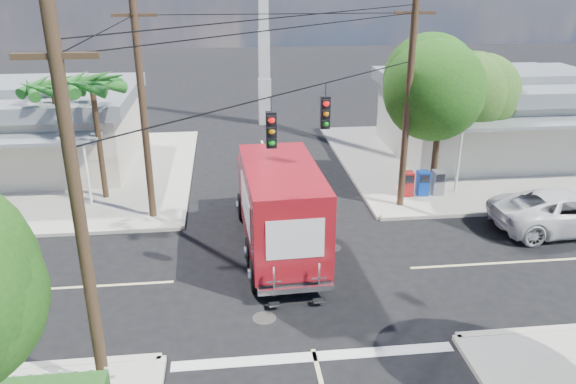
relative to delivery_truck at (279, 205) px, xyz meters
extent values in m
plane|color=black|center=(0.33, -1.93, -1.73)|extent=(120.00, 120.00, 0.00)
cube|color=#AAA59A|center=(11.33, 9.07, -1.66)|extent=(14.00, 14.00, 0.14)
cube|color=#B9B4A4|center=(4.33, 9.07, -1.66)|extent=(0.25, 14.00, 0.14)
cube|color=#B9B4A4|center=(11.33, 2.07, -1.66)|extent=(14.00, 0.25, 0.14)
cube|color=#AAA59A|center=(-10.67, 9.07, -1.66)|extent=(14.00, 14.00, 0.14)
cube|color=#B9B4A4|center=(-3.67, 9.07, -1.66)|extent=(0.25, 14.00, 0.14)
cube|color=beige|center=(0.33, 8.07, -1.72)|extent=(0.12, 12.00, 0.01)
cube|color=beige|center=(10.33, -1.93, -1.72)|extent=(12.00, 0.12, 0.01)
cube|color=silver|center=(0.33, -6.23, -1.72)|extent=(7.50, 0.40, 0.01)
cube|color=beige|center=(12.83, 10.07, 0.11)|extent=(11.00, 8.00, 3.40)
cube|color=gray|center=(12.83, 10.07, 2.16)|extent=(11.80, 8.80, 0.70)
cube|color=gray|center=(12.83, 10.07, 2.66)|extent=(6.05, 4.40, 0.50)
cube|color=gray|center=(12.83, 5.17, 1.31)|extent=(9.90, 1.80, 0.15)
cylinder|color=silver|center=(8.43, 4.37, -0.14)|extent=(0.12, 0.12, 2.90)
cube|color=beige|center=(-11.67, 10.57, 0.01)|extent=(10.00, 8.00, 3.20)
cube|color=gray|center=(-11.67, 10.57, 1.96)|extent=(10.80, 8.80, 0.70)
cube|color=gray|center=(-11.67, 10.57, 2.46)|extent=(5.50, 4.40, 0.50)
cylinder|color=silver|center=(-7.67, 4.87, -0.24)|extent=(0.12, 0.12, 2.70)
cube|color=silver|center=(0.83, 18.07, -0.23)|extent=(0.80, 0.80, 3.00)
cube|color=silver|center=(0.83, 18.07, 2.77)|extent=(0.70, 0.70, 3.00)
cube|color=silver|center=(0.83, 18.07, 5.77)|extent=(0.60, 0.60, 3.00)
cylinder|color=#422D1C|center=(7.53, 4.87, 0.46)|extent=(0.28, 0.28, 4.10)
sphere|color=#184515|center=(7.53, 4.87, 3.02)|extent=(4.10, 4.10, 4.10)
sphere|color=#184515|center=(7.13, 5.07, 3.28)|extent=(3.33, 3.33, 3.33)
sphere|color=#184515|center=(7.88, 4.57, 2.89)|extent=(3.58, 3.58, 3.58)
cylinder|color=#422D1C|center=(10.13, 7.07, 0.20)|extent=(0.28, 0.28, 3.58)
sphere|color=#2A591A|center=(10.13, 7.07, 2.44)|extent=(3.58, 3.58, 3.58)
sphere|color=#2A591A|center=(9.73, 7.27, 2.67)|extent=(2.91, 2.91, 2.91)
sphere|color=#2A591A|center=(10.48, 6.77, 2.33)|extent=(3.14, 3.14, 3.14)
cylinder|color=#422D1C|center=(-7.17, 5.57, 0.91)|extent=(0.24, 0.24, 5.00)
cone|color=#1D601C|center=(-6.27, 5.57, 3.51)|extent=(0.50, 2.06, 0.98)
cone|color=#1D601C|center=(-6.61, 6.27, 3.51)|extent=(1.92, 1.68, 0.98)
cone|color=#1D601C|center=(-7.37, 6.45, 3.51)|extent=(2.12, 0.95, 0.98)
cone|color=#1D601C|center=(-7.98, 5.96, 3.51)|extent=(1.34, 2.07, 0.98)
cone|color=#1D601C|center=(-7.98, 5.18, 3.51)|extent=(1.34, 2.07, 0.98)
cone|color=#1D601C|center=(-7.37, 4.69, 3.51)|extent=(2.12, 0.95, 0.98)
cone|color=#1D601C|center=(-6.61, 4.87, 3.51)|extent=(1.92, 1.68, 0.98)
cylinder|color=#422D1C|center=(-9.17, 7.07, 0.71)|extent=(0.24, 0.24, 4.60)
cone|color=#1D601C|center=(-8.27, 7.07, 3.11)|extent=(0.50, 2.06, 0.98)
cone|color=#1D601C|center=(-8.61, 7.77, 3.11)|extent=(1.92, 1.68, 0.98)
cone|color=#1D601C|center=(-9.37, 7.95, 3.11)|extent=(2.12, 0.95, 0.98)
cone|color=#1D601C|center=(-9.98, 7.46, 3.11)|extent=(1.34, 2.07, 0.98)
cone|color=#1D601C|center=(-9.98, 6.68, 3.11)|extent=(1.34, 2.07, 0.98)
cone|color=#1D601C|center=(-9.37, 6.19, 3.11)|extent=(2.12, 0.95, 0.98)
cone|color=#1D601C|center=(-8.61, 6.37, 3.11)|extent=(1.92, 1.68, 0.98)
cylinder|color=#473321|center=(-4.87, -7.13, 2.77)|extent=(0.28, 0.28, 9.00)
cube|color=#473321|center=(-4.87, -7.13, 6.27)|extent=(1.60, 0.12, 0.12)
cylinder|color=#473321|center=(5.53, 3.27, 2.77)|extent=(0.28, 0.28, 9.00)
cube|color=#473321|center=(5.53, 3.27, 6.27)|extent=(1.60, 0.12, 0.12)
cylinder|color=#473321|center=(-4.87, 3.27, 2.77)|extent=(0.28, 0.28, 9.00)
cube|color=#473321|center=(-4.87, 3.27, 6.27)|extent=(1.60, 0.12, 0.12)
cylinder|color=black|center=(0.33, -1.93, 4.47)|extent=(10.43, 10.43, 0.04)
cube|color=black|center=(-0.47, -2.73, 3.52)|extent=(0.30, 0.24, 1.05)
sphere|color=red|center=(-0.47, -2.87, 3.85)|extent=(0.20, 0.20, 0.20)
cube|color=black|center=(1.43, -0.83, 3.52)|extent=(0.30, 0.24, 1.05)
sphere|color=red|center=(1.43, -0.97, 3.85)|extent=(0.20, 0.20, 0.20)
cube|color=maroon|center=(6.13, 4.27, -1.04)|extent=(0.50, 0.50, 1.10)
cube|color=#0938A7|center=(6.83, 4.27, -1.04)|extent=(0.50, 0.50, 1.10)
cube|color=slate|center=(7.53, 4.27, -1.04)|extent=(0.50, 0.50, 1.10)
cube|color=black|center=(-0.01, 0.15, -1.19)|extent=(2.53, 7.67, 0.24)
cube|color=#A5131C|center=(-0.12, 3.12, -0.42)|extent=(2.40, 1.74, 2.14)
cube|color=black|center=(-0.15, 3.80, -0.03)|extent=(2.05, 0.32, 0.92)
cube|color=silver|center=(-0.16, 3.99, -1.10)|extent=(2.24, 0.20, 0.34)
cube|color=#A5131C|center=(0.03, -0.72, 0.26)|extent=(2.65, 5.73, 2.82)
cube|color=white|center=(1.26, -0.67, 0.41)|extent=(0.16, 3.50, 1.26)
cube|color=white|center=(-1.21, -0.77, 0.41)|extent=(0.16, 3.50, 1.26)
cube|color=white|center=(0.14, -3.56, 0.41)|extent=(1.75, 0.09, 1.26)
cube|color=silver|center=(0.15, -3.68, -1.19)|extent=(2.34, 0.34, 0.18)
cube|color=silver|center=(-0.53, -3.84, -0.80)|extent=(0.44, 0.08, 0.97)
cube|color=silver|center=(0.83, -3.78, -0.80)|extent=(0.44, 0.08, 0.97)
cylinder|color=black|center=(-1.23, 2.93, -1.19)|extent=(0.35, 1.08, 1.07)
cylinder|color=black|center=(1.00, 3.02, -1.19)|extent=(0.35, 1.08, 1.07)
cylinder|color=black|center=(-1.01, -2.71, -1.19)|extent=(0.35, 1.08, 1.07)
cylinder|color=black|center=(1.22, -2.62, -1.19)|extent=(0.35, 1.08, 1.07)
imported|color=silver|center=(11.26, 0.39, -0.93)|extent=(5.82, 2.82, 1.60)
camera|label=1|loc=(-1.74, -18.23, 7.76)|focal=35.00mm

